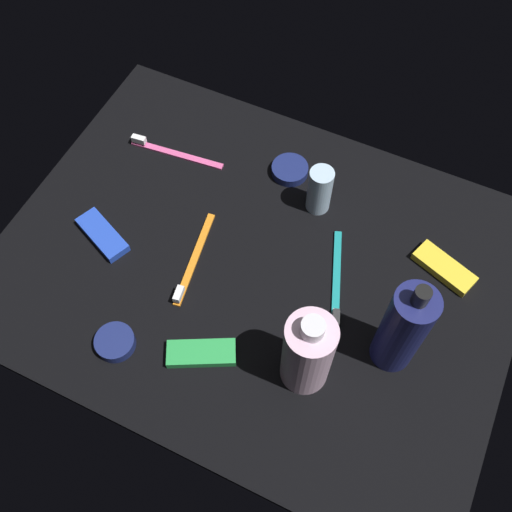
% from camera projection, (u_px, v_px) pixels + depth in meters
% --- Properties ---
extents(ground_plane, '(0.84, 0.64, 0.01)m').
position_uv_depth(ground_plane, '(256.00, 267.00, 0.98)').
color(ground_plane, black).
extents(lotion_bottle, '(0.06, 0.06, 0.21)m').
position_uv_depth(lotion_bottle, '(403.00, 329.00, 0.82)').
color(lotion_bottle, navy).
rests_on(lotion_bottle, ground_plane).
extents(bodywash_bottle, '(0.07, 0.07, 0.18)m').
position_uv_depth(bodywash_bottle, '(308.00, 353.00, 0.82)').
color(bodywash_bottle, silver).
rests_on(bodywash_bottle, ground_plane).
extents(deodorant_stick, '(0.04, 0.04, 0.09)m').
position_uv_depth(deodorant_stick, '(320.00, 190.00, 0.99)').
color(deodorant_stick, silver).
rests_on(deodorant_stick, ground_plane).
extents(toothbrush_orange, '(0.04, 0.18, 0.02)m').
position_uv_depth(toothbrush_orange, '(192.00, 263.00, 0.97)').
color(toothbrush_orange, orange).
rests_on(toothbrush_orange, ground_plane).
extents(toothbrush_teal, '(0.07, 0.17, 0.02)m').
position_uv_depth(toothbrush_teal, '(337.00, 284.00, 0.95)').
color(toothbrush_teal, teal).
rests_on(toothbrush_teal, ground_plane).
extents(toothbrush_pink, '(0.18, 0.03, 0.02)m').
position_uv_depth(toothbrush_pink, '(171.00, 151.00, 1.09)').
color(toothbrush_pink, '#E55999').
rests_on(toothbrush_pink, ground_plane).
extents(snack_bar_blue, '(0.11, 0.08, 0.01)m').
position_uv_depth(snack_bar_blue, '(102.00, 235.00, 1.00)').
color(snack_bar_blue, blue).
rests_on(snack_bar_blue, ground_plane).
extents(snack_bar_green, '(0.11, 0.08, 0.01)m').
position_uv_depth(snack_bar_green, '(201.00, 353.00, 0.89)').
color(snack_bar_green, green).
rests_on(snack_bar_green, ground_plane).
extents(snack_bar_yellow, '(0.11, 0.07, 0.01)m').
position_uv_depth(snack_bar_yellow, '(444.00, 268.00, 0.96)').
color(snack_bar_yellow, yellow).
rests_on(snack_bar_yellow, ground_plane).
extents(cream_tin_left, '(0.06, 0.06, 0.02)m').
position_uv_depth(cream_tin_left, '(115.00, 342.00, 0.90)').
color(cream_tin_left, navy).
rests_on(cream_tin_left, ground_plane).
extents(cream_tin_right, '(0.07, 0.07, 0.02)m').
position_uv_depth(cream_tin_right, '(290.00, 170.00, 1.06)').
color(cream_tin_right, navy).
rests_on(cream_tin_right, ground_plane).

